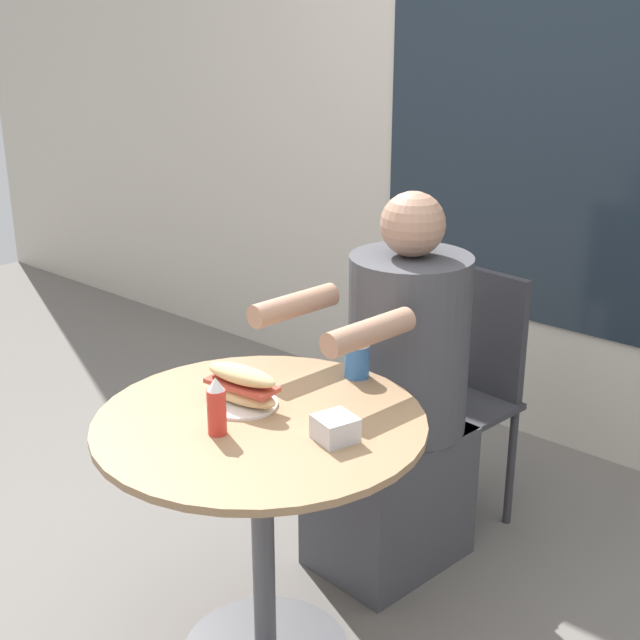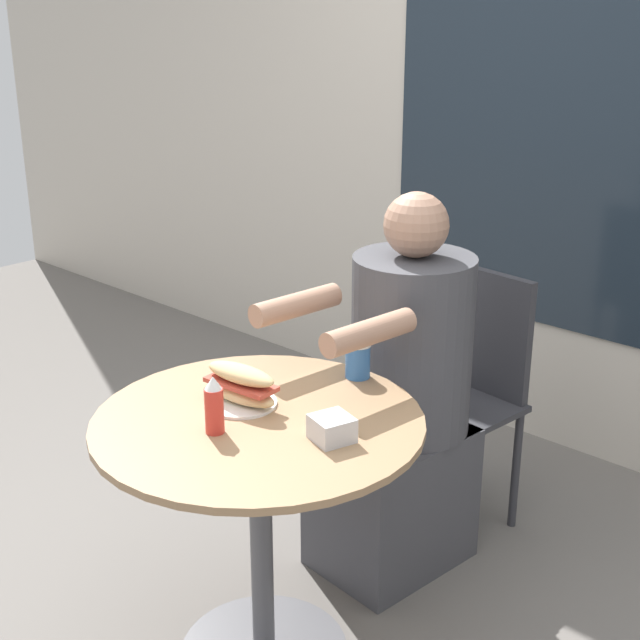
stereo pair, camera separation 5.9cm
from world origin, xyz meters
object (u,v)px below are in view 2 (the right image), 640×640
(seated_diner, at_px, (401,412))
(condiment_bottle, at_px, (214,406))
(drink_cup, at_px, (358,359))
(diner_chair, at_px, (469,377))
(cafe_table, at_px, (260,483))
(sandwich_on_plate, at_px, (241,387))

(seated_diner, xyz_separation_m, condiment_bottle, (-0.00, -0.73, 0.28))
(drink_cup, bearing_deg, diner_chair, 91.90)
(diner_chair, bearing_deg, seated_diner, 93.56)
(drink_cup, distance_m, condiment_bottle, 0.49)
(cafe_table, distance_m, sandwich_on_plate, 0.25)
(seated_diner, bearing_deg, drink_cup, 103.11)
(diner_chair, relative_size, drink_cup, 8.42)
(seated_diner, height_order, condiment_bottle, seated_diner)
(cafe_table, relative_size, seated_diner, 0.70)
(diner_chair, xyz_separation_m, condiment_bottle, (-0.02, -1.08, 0.27))
(seated_diner, distance_m, condiment_bottle, 0.79)
(condiment_bottle, bearing_deg, diner_chair, 89.10)
(diner_chair, height_order, drink_cup, diner_chair)
(drink_cup, bearing_deg, seated_diner, 97.47)
(cafe_table, bearing_deg, sandwich_on_plate, 163.42)
(diner_chair, height_order, sandwich_on_plate, diner_chair)
(drink_cup, bearing_deg, condiment_bottle, -94.33)
(cafe_table, bearing_deg, drink_cup, 87.70)
(seated_diner, distance_m, sandwich_on_plate, 0.64)
(diner_chair, xyz_separation_m, sandwich_on_plate, (-0.08, -0.93, 0.25))
(diner_chair, height_order, seated_diner, seated_diner)
(sandwich_on_plate, relative_size, condiment_bottle, 1.50)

